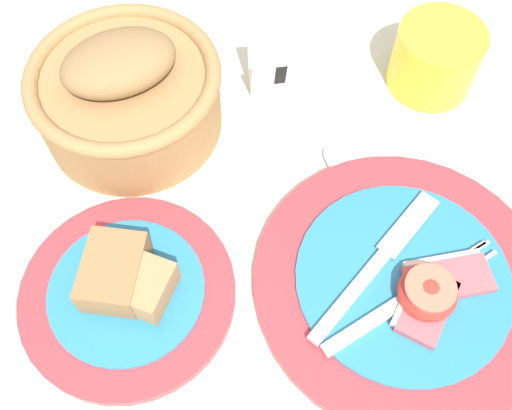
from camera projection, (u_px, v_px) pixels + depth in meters
The scene contains 7 objects.
ground_plane at pixel (286, 280), 0.55m from camera, with size 3.00×3.00×0.00m, color beige.
breakfast_plate at pixel (405, 283), 0.54m from camera, with size 0.27×0.27×0.04m.
bread_plate at pixel (126, 288), 0.53m from camera, with size 0.19×0.19×0.05m.
sugar_cup at pixel (436, 57), 0.63m from camera, with size 0.09×0.09×0.07m.
bread_basket at pixel (127, 93), 0.60m from camera, with size 0.19×0.19×0.11m.
number_card at pixel (278, 68), 0.63m from camera, with size 0.06×0.05×0.07m.
teaspoon_by_saucer at pixel (330, 153), 0.61m from camera, with size 0.11×0.18×0.01m.
Camera 1 is at (-0.05, -0.21, 0.51)m, focal length 42.00 mm.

